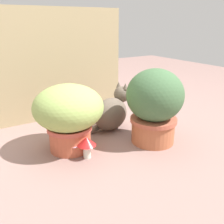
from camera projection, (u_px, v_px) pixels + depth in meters
ground_plane at (98, 141)px, 1.55m from camera, size 6.00×6.00×0.00m
cardboard_backdrop at (56, 65)px, 1.82m from camera, size 1.06×0.03×0.79m
grass_planter at (69, 113)px, 1.39m from camera, size 0.39×0.39×0.38m
leafy_planter at (154, 104)px, 1.47m from camera, size 0.33×0.33×0.45m
cat at (112, 112)px, 1.69m from camera, size 0.39×0.23×0.32m
mushroom_ornament_red at (87, 143)px, 1.34m from camera, size 0.10×0.10×0.12m
mushroom_ornament_pink at (75, 143)px, 1.37m from camera, size 0.08×0.08×0.10m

